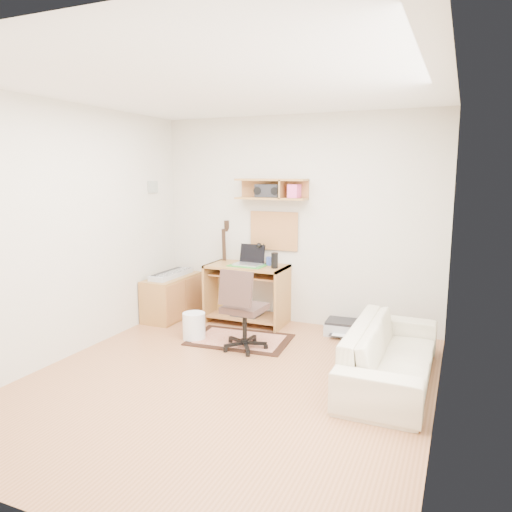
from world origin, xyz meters
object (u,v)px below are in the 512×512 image
at_px(task_chair, 245,308).
at_px(cabinet, 172,297).
at_px(sofa, 391,344).
at_px(desk, 247,294).
at_px(printer, 344,327).

height_order(task_chair, cabinet, task_chair).
relative_size(task_chair, sofa, 0.51).
bearing_deg(task_chair, desk, 116.32).
distance_m(desk, printer, 1.28).
bearing_deg(desk, printer, 1.27).
bearing_deg(sofa, cabinet, 72.69).
height_order(printer, sofa, sofa).
bearing_deg(printer, task_chair, -137.56).
height_order(desk, cabinet, desk).
xyz_separation_m(cabinet, sofa, (2.96, -0.92, 0.08)).
relative_size(desk, sofa, 0.56).
bearing_deg(sofa, task_chair, 82.02).
bearing_deg(cabinet, printer, 5.11).
bearing_deg(printer, desk, 178.00).
bearing_deg(desk, cabinet, -170.22).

